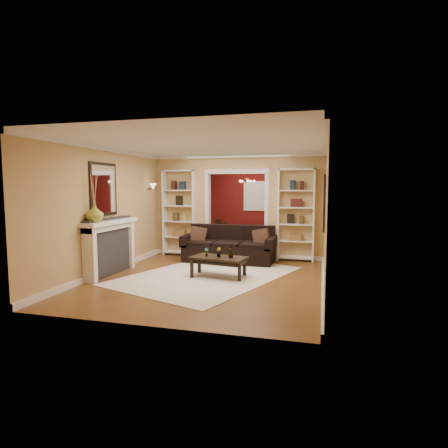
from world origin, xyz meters
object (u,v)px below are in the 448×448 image
(coffee_table, at_px, (219,267))
(fireplace, at_px, (111,248))
(bookshelf_right, at_px, (296,215))
(dining_table, at_px, (247,238))
(bookshelf_left, at_px, (180,213))
(sofa, at_px, (229,244))

(coffee_table, bearing_deg, fireplace, -160.04)
(bookshelf_right, height_order, fireplace, bookshelf_right)
(bookshelf_right, relative_size, dining_table, 1.26)
(bookshelf_right, bearing_deg, dining_table, 135.28)
(coffee_table, height_order, dining_table, dining_table)
(coffee_table, bearing_deg, dining_table, 103.00)
(coffee_table, xyz_separation_m, fireplace, (-2.24, -0.38, 0.37))
(bookshelf_left, distance_m, dining_table, 2.33)
(sofa, height_order, coffee_table, sofa)
(sofa, height_order, fireplace, fireplace)
(coffee_table, distance_m, bookshelf_right, 2.73)
(sofa, bearing_deg, fireplace, -136.65)
(bookshelf_right, bearing_deg, fireplace, -145.20)
(bookshelf_left, bearing_deg, fireplace, -102.05)
(sofa, xyz_separation_m, fireplace, (-2.07, -1.95, 0.14))
(dining_table, bearing_deg, coffee_table, -177.42)
(fireplace, bearing_deg, bookshelf_right, 34.80)
(fireplace, bearing_deg, bookshelf_left, 77.95)
(fireplace, bearing_deg, dining_table, 63.07)
(sofa, relative_size, dining_table, 1.25)
(coffee_table, bearing_deg, sofa, 106.77)
(coffee_table, height_order, bookshelf_right, bookshelf_right)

